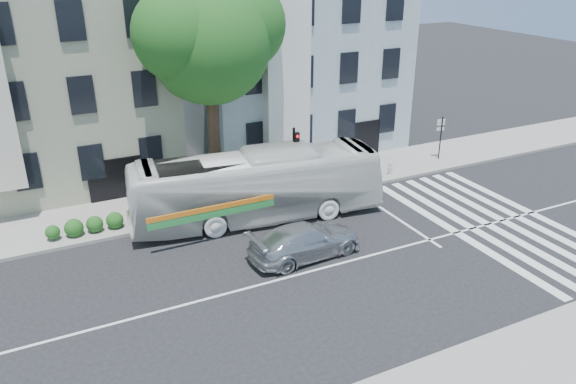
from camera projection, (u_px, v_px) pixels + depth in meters
ground at (293, 276)px, 21.25m from camera, size 120.00×120.00×0.00m
sidewalk_far at (221, 197)px, 27.80m from camera, size 80.00×4.00×0.15m
building_left at (39, 75)px, 28.56m from camera, size 12.00×10.00×11.00m
building_right at (286, 54)px, 34.23m from camera, size 12.00×10.00×11.00m
street_tree at (208, 34)px, 25.34m from camera, size 7.30×5.90×11.10m
bus at (257, 186)px, 25.21m from camera, size 4.13×11.69×3.19m
sedan at (305, 241)px, 22.39m from camera, size 2.24×4.83×1.37m
hedge at (153, 213)px, 25.18m from camera, size 8.26×3.74×0.70m
traffic_signal at (295, 156)px, 26.40m from camera, size 0.39×0.52×3.78m
fire_hydrant at (391, 168)px, 30.32m from camera, size 0.40×0.23×0.71m
far_sign_pole at (441, 132)px, 32.10m from camera, size 0.45×0.22×2.52m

